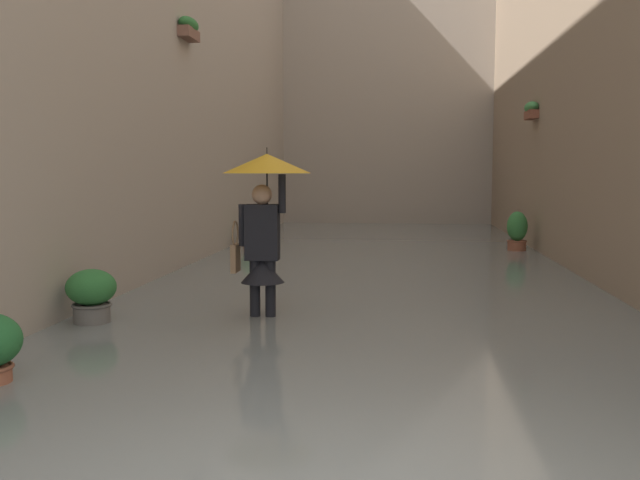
% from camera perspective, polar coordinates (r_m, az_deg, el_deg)
% --- Properties ---
extents(ground_plane, '(60.00, 60.00, 0.00)m').
position_cam_1_polar(ground_plane, '(13.05, 4.38, -2.71)').
color(ground_plane, gray).
extents(flood_water, '(7.39, 26.00, 0.20)m').
position_cam_1_polar(flood_water, '(13.04, 4.38, -2.28)').
color(flood_water, slate).
rests_on(flood_water, ground_plane).
extents(building_facade_far, '(10.19, 1.80, 11.93)m').
position_cam_1_polar(building_facade_far, '(24.16, 5.42, 15.26)').
color(building_facade_far, '#A89989').
rests_on(building_facade_far, ground_plane).
extents(person_wading, '(1.01, 1.01, 2.12)m').
position_cam_1_polar(person_wading, '(8.16, -4.43, 2.85)').
color(person_wading, '#2D2319').
rests_on(person_wading, ground_plane).
extents(potted_plant_near_right, '(0.35, 0.35, 0.82)m').
position_cam_1_polar(potted_plant_near_right, '(16.13, -5.72, 0.45)').
color(potted_plant_near_right, '#9E563D').
rests_on(potted_plant_near_right, ground_plane).
extents(potted_plant_near_left, '(0.42, 0.42, 1.02)m').
position_cam_1_polar(potted_plant_near_left, '(15.61, 15.38, 0.42)').
color(potted_plant_near_left, '#9E563D').
rests_on(potted_plant_near_left, ground_plane).
extents(potted_plant_far_right, '(0.55, 0.55, 0.79)m').
position_cam_1_polar(potted_plant_far_right, '(8.32, -17.69, -4.52)').
color(potted_plant_far_right, '#66605B').
rests_on(potted_plant_far_right, ground_plane).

